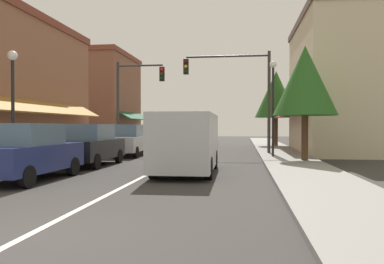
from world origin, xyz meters
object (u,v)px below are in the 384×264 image
Objects in this scene: traffic_signal_left_corner at (133,93)px; street_lamp_left_near at (13,89)px; parked_car_far_left at (149,138)px; traffic_signal_mast_arm at (240,85)px; parked_car_third_left at (128,140)px; parked_car_distant_left at (164,136)px; tree_right_far at (276,94)px; parked_car_nearest_left at (28,152)px; tree_right_near at (305,81)px; street_lamp_right_mid at (273,93)px; parked_car_second_left at (90,145)px; van_in_lane at (187,141)px.

traffic_signal_left_corner reaches higher than street_lamp_left_near.
traffic_signal_mast_arm reaches higher than parked_car_far_left.
parked_car_third_left is 1.00× the size of parked_car_far_left.
tree_right_far is at bearing 2.27° from parked_car_distant_left.
parked_car_third_left is (0.16, 9.77, 0.00)m from parked_car_nearest_left.
traffic_signal_left_corner is 11.53m from tree_right_near.
parked_car_nearest_left is 13.39m from traffic_signal_left_corner.
tree_right_near reaches higher than street_lamp_right_mid.
tree_right_far is at bearing 35.96° from traffic_signal_left_corner.
parked_car_second_left is 0.68× the size of traffic_signal_mast_arm.
parked_car_distant_left is 17.78m from street_lamp_left_near.
parked_car_far_left is 0.77× the size of tree_right_near.
traffic_signal_left_corner is 1.16× the size of street_lamp_right_mid.
street_lamp_right_mid is (3.53, 6.66, 2.23)m from van_in_lane.
parked_car_far_left is at bearing 80.58° from street_lamp_left_near.
parked_car_distant_left is 0.79× the size of van_in_lane.
tree_right_near is (9.24, -12.53, 2.88)m from parked_car_distant_left.
parked_car_second_left and parked_car_distant_left have the same top height.
parked_car_distant_left is at bearing 88.61° from parked_car_third_left.
tree_right_far is (-0.22, 12.94, 0.44)m from tree_right_near.
tree_right_far is at bearing 30.61° from parked_car_far_left.
parked_car_distant_left is 13.36m from street_lamp_right_mid.
street_lamp_right_mid reaches higher than street_lamp_left_near.
parked_car_nearest_left is at bearing -90.72° from parked_car_distant_left.
street_lamp_left_near is at bearing -100.46° from parked_car_far_left.
van_in_lane is (4.57, 2.57, 0.27)m from parked_car_nearest_left.
parked_car_nearest_left is 4.51m from parked_car_second_left.
traffic_signal_left_corner reaches higher than van_in_lane.
parked_car_distant_left is 7.27m from traffic_signal_left_corner.
parked_car_nearest_left is 5.25m from van_in_lane.
parked_car_nearest_left is 0.79× the size of van_in_lane.
parked_car_second_left is 1.00× the size of parked_car_distant_left.
street_lamp_left_near is at bearing -106.37° from parked_car_third_left.
parked_car_third_left is 9.89m from parked_car_distant_left.
parked_car_nearest_left is at bearing -91.18° from parked_car_second_left.
van_in_lane is (4.37, -11.98, 0.27)m from parked_car_far_left.
parked_car_far_left and parked_car_distant_left have the same top height.
tree_right_far is (9.67, 7.02, 0.35)m from traffic_signal_left_corner.
parked_car_second_left is 0.76× the size of tree_right_near.
parked_car_nearest_left and parked_car_far_left have the same top height.
parked_car_second_left is 9.60m from street_lamp_right_mid.
parked_car_far_left is at bearing -89.58° from parked_car_distant_left.
traffic_signal_left_corner is 9.43m from street_lamp_right_mid.
parked_car_nearest_left is 19.66m from parked_car_distant_left.
tree_right_near is (11.24, 5.01, 0.72)m from street_lamp_left_near.
tree_right_far reaches higher than traffic_signal_left_corner.
van_in_lane is 1.17× the size of street_lamp_left_near.
parked_car_far_left is (0.04, 4.78, 0.00)m from parked_car_third_left.
parked_car_second_left is at bearing -91.95° from parked_car_third_left.
parked_car_nearest_left is 9.77m from parked_car_third_left.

